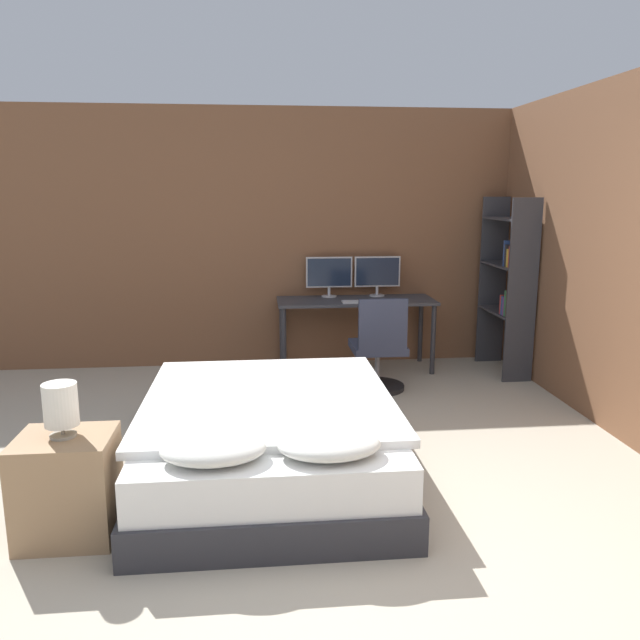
{
  "coord_description": "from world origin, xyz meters",
  "views": [
    {
      "loc": [
        -0.62,
        -2.65,
        1.84
      ],
      "look_at": [
        -0.08,
        2.62,
        0.75
      ],
      "focal_mm": 35.0,
      "sensor_mm": 36.0,
      "label": 1
    }
  ],
  "objects": [
    {
      "name": "ground_plane",
      "position": [
        0.0,
        0.0,
        0.0
      ],
      "size": [
        20.0,
        20.0,
        0.0
      ],
      "primitive_type": "plane",
      "color": "#B2A893"
    },
    {
      "name": "wall_back",
      "position": [
        0.0,
        4.0,
        1.35
      ],
      "size": [
        12.0,
        0.06,
        2.7
      ],
      "color": "brown",
      "rests_on": "ground_plane"
    },
    {
      "name": "bed",
      "position": [
        -0.56,
        1.19,
        0.26
      ],
      "size": [
        1.61,
        2.08,
        0.6
      ],
      "color": "#2D2D33",
      "rests_on": "ground_plane"
    },
    {
      "name": "nightstand",
      "position": [
        -1.66,
        0.58,
        0.29
      ],
      "size": [
        0.5,
        0.43,
        0.57
      ],
      "color": "#997551",
      "rests_on": "ground_plane"
    },
    {
      "name": "bedside_lamp",
      "position": [
        -1.66,
        0.58,
        0.74
      ],
      "size": [
        0.18,
        0.18,
        0.29
      ],
      "color": "gray",
      "rests_on": "nightstand"
    },
    {
      "name": "desk",
      "position": [
        0.39,
        3.63,
        0.66
      ],
      "size": [
        1.62,
        0.59,
        0.75
      ],
      "color": "#38383D",
      "rests_on": "ground_plane"
    },
    {
      "name": "monitor_left",
      "position": [
        0.14,
        3.83,
        0.99
      ],
      "size": [
        0.49,
        0.16,
        0.42
      ],
      "color": "#B7B7BC",
      "rests_on": "desk"
    },
    {
      "name": "monitor_right",
      "position": [
        0.65,
        3.83,
        0.99
      ],
      "size": [
        0.49,
        0.16,
        0.42
      ],
      "color": "#B7B7BC",
      "rests_on": "desk"
    },
    {
      "name": "keyboard",
      "position": [
        0.39,
        3.44,
        0.76
      ],
      "size": [
        0.34,
        0.13,
        0.02
      ],
      "color": "#B7B7BC",
      "rests_on": "desk"
    },
    {
      "name": "computer_mouse",
      "position": [
        0.65,
        3.44,
        0.77
      ],
      "size": [
        0.07,
        0.05,
        0.04
      ],
      "color": "#B7B7BC",
      "rests_on": "desk"
    },
    {
      "name": "office_chair",
      "position": [
        0.5,
        2.9,
        0.37
      ],
      "size": [
        0.52,
        0.52,
        0.9
      ],
      "color": "black",
      "rests_on": "ground_plane"
    },
    {
      "name": "bookshelf",
      "position": [
        1.91,
        3.34,
        0.97
      ],
      "size": [
        0.3,
        0.79,
        1.79
      ],
      "color": "#333338",
      "rests_on": "ground_plane"
    }
  ]
}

